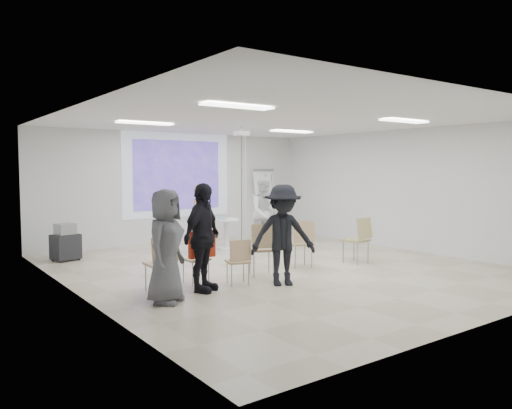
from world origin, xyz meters
TOP-DOWN VIEW (x-y plane):
  - floor at (0.00, 0.00)m, footprint 8.00×9.00m
  - ceiling at (0.00, 0.00)m, footprint 8.00×9.00m
  - wall_back at (0.00, 4.55)m, footprint 8.00×0.10m
  - wall_left at (-4.05, 0.00)m, footprint 0.10×9.00m
  - wall_right at (4.05, 0.00)m, footprint 0.10×9.00m
  - projection_halo at (0.00, 4.49)m, footprint 3.20×0.01m
  - projection_image at (0.00, 4.47)m, footprint 2.60×0.01m
  - pedestal_table at (0.36, 2.58)m, footprint 0.81×0.81m
  - player_left at (-0.45, 2.39)m, footprint 0.76×0.58m
  - player_right at (1.30, 2.20)m, footprint 1.13×0.99m
  - controller_left at (-0.27, 2.64)m, footprint 0.06×0.11m
  - controller_right at (1.12, 2.45)m, footprint 0.07×0.12m
  - chair_far_left at (-2.85, -0.53)m, footprint 0.45×0.48m
  - chair_left_mid at (-2.04, -0.30)m, footprint 0.42×0.45m
  - chair_left_inner at (-1.53, -0.81)m, footprint 0.48×0.50m
  - chair_center at (-0.77, -0.47)m, footprint 0.63×0.65m
  - chair_right_inner at (0.38, -0.27)m, footprint 0.58×0.60m
  - chair_right_far at (1.66, -0.65)m, footprint 0.51×0.54m
  - red_jacket at (-2.05, -0.44)m, footprint 0.49×0.13m
  - laptop at (-1.50, -0.72)m, footprint 0.34×0.29m
  - audience_left at (-2.25, -0.83)m, footprint 1.39×1.24m
  - audience_mid at (-0.90, -1.24)m, footprint 1.46×1.16m
  - audience_outer at (-3.05, -1.11)m, footprint 1.12×1.08m
  - flipchart_easel at (2.79, 4.24)m, footprint 0.87×0.65m
  - av_cart at (-3.32, 3.38)m, footprint 0.64×0.56m
  - ceiling_projector at (0.10, 1.49)m, footprint 0.30×0.25m
  - fluor_panel_nw at (-2.00, 2.00)m, footprint 1.20×0.30m
  - fluor_panel_ne at (2.00, 2.00)m, footprint 1.20×0.30m
  - fluor_panel_sw at (-2.00, -1.50)m, footprint 1.20×0.30m
  - fluor_panel_se at (2.00, -1.50)m, footprint 1.20×0.30m

SIDE VIEW (x-z plane):
  - floor at x=0.00m, z-range -0.10..0.00m
  - av_cart at x=-3.32m, z-range -0.03..0.79m
  - laptop at x=-1.50m, z-range 0.42..0.44m
  - pedestal_table at x=0.36m, z-range 0.04..0.84m
  - chair_left_inner at x=-1.53m, z-range 0.07..0.88m
  - chair_left_mid at x=-2.04m, z-range 0.08..0.93m
  - chair_far_left at x=-2.85m, z-range 0.09..1.02m
  - chair_right_inner at x=0.38m, z-range 0.09..1.05m
  - chair_right_far at x=1.66m, z-range 0.09..1.08m
  - chair_center at x=-0.77m, z-range 0.09..1.09m
  - red_jacket at x=-2.05m, z-range 0.49..0.95m
  - player_left at x=-0.45m, z-range 0.00..1.87m
  - audience_outer at x=-3.05m, z-range 0.00..1.93m
  - audience_mid at x=-0.90m, z-range 0.00..1.98m
  - player_right at x=1.30m, z-range 0.00..2.00m
  - audience_left at x=-2.25m, z-range 0.00..2.05m
  - controller_left at x=-0.27m, z-range 1.21..1.25m
  - controller_right at x=1.12m, z-range 1.33..1.37m
  - flipchart_easel at x=2.79m, z-range 0.48..2.49m
  - wall_back at x=0.00m, z-range 0.00..3.00m
  - wall_left at x=-4.05m, z-range 0.00..3.00m
  - wall_right at x=4.05m, z-range 0.00..3.00m
  - projection_halo at x=0.00m, z-range 0.70..3.00m
  - projection_image at x=0.00m, z-range 0.90..2.80m
  - ceiling_projector at x=0.10m, z-range 1.19..4.19m
  - fluor_panel_nw at x=-2.00m, z-range 2.96..2.98m
  - fluor_panel_ne at x=2.00m, z-range 2.96..2.98m
  - fluor_panel_sw at x=-2.00m, z-range 2.96..2.98m
  - fluor_panel_se at x=2.00m, z-range 2.96..2.98m
  - ceiling at x=0.00m, z-range 3.00..3.10m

